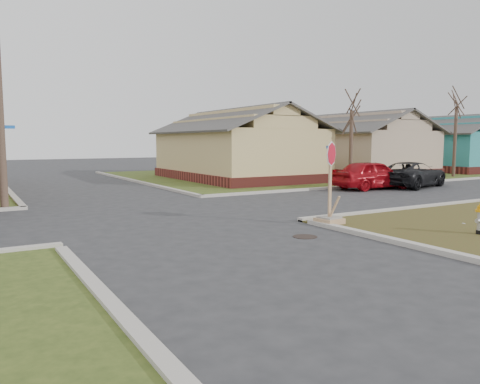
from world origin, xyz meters
TOP-DOWN VIEW (x-y plane):
  - ground at (0.00, 0.00)m, footprint 120.00×120.00m
  - verge_far_right at (22.00, 18.00)m, footprint 37.00×19.00m
  - curbs at (0.00, 5.00)m, footprint 80.00×40.00m
  - manhole at (2.20, -0.50)m, footprint 0.64×0.64m
  - side_house_yellow at (10.00, 16.50)m, footprint 7.60×11.60m
  - side_house_tan at (20.00, 16.50)m, footprint 7.60×11.60m
  - side_house_teal at (30.00, 16.50)m, footprint 7.60×11.60m
  - tree_mid_right at (14.00, 10.20)m, footprint 0.22×0.22m
  - tree_far_right at (24.00, 10.50)m, footprint 0.22×0.22m
  - stop_sign at (3.89, 0.48)m, footprint 0.69×0.68m
  - red_sedan at (12.91, 7.45)m, footprint 4.53×2.04m
  - dark_pickup at (15.68, 7.21)m, footprint 5.37×3.51m

SIDE VIEW (x-z plane):
  - ground at x=0.00m, z-range 0.00..0.00m
  - curbs at x=0.00m, z-range -0.06..0.06m
  - manhole at x=2.20m, z-range 0.00..0.01m
  - verge_far_right at x=22.00m, z-range 0.00..0.05m
  - stop_sign at x=3.89m, z-range -0.64..1.80m
  - dark_pickup at x=15.68m, z-range 0.00..1.37m
  - red_sedan at x=12.91m, z-range 0.00..1.51m
  - tree_mid_right at x=14.00m, z-range 0.05..4.25m
  - side_house_yellow at x=10.00m, z-range -0.16..4.54m
  - side_house_tan at x=20.00m, z-range -0.16..4.54m
  - side_house_teal at x=30.00m, z-range -0.16..4.54m
  - tree_far_right at x=24.00m, z-range 0.05..4.81m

